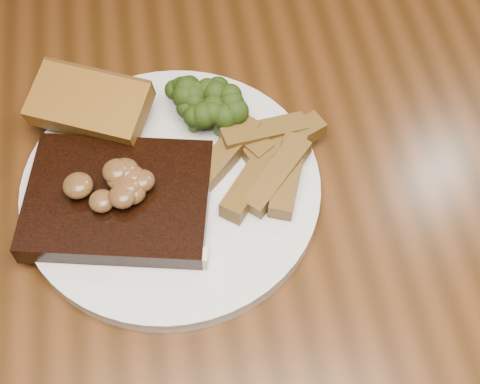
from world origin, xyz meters
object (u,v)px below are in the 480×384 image
at_px(plate, 172,189).
at_px(potato_wedges, 253,169).
at_px(steak, 119,200).
at_px(dining_table, 231,259).
at_px(garlic_bread, 93,118).

height_order(plate, potato_wedges, potato_wedges).
bearing_deg(steak, dining_table, 2.34).
height_order(dining_table, potato_wedges, potato_wedges).
height_order(steak, garlic_bread, same).
xyz_separation_m(steak, garlic_bread, (-0.02, 0.10, 0.00)).
distance_m(dining_table, steak, 0.15).
relative_size(dining_table, garlic_bread, 14.79).
height_order(plate, steak, steak).
bearing_deg(potato_wedges, dining_table, -130.67).
xyz_separation_m(garlic_bread, potato_wedges, (0.14, -0.08, 0.00)).
xyz_separation_m(dining_table, steak, (-0.10, 0.02, 0.12)).
height_order(dining_table, steak, steak).
distance_m(garlic_bread, potato_wedges, 0.16).
distance_m(plate, garlic_bread, 0.11).
relative_size(dining_table, steak, 9.99).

